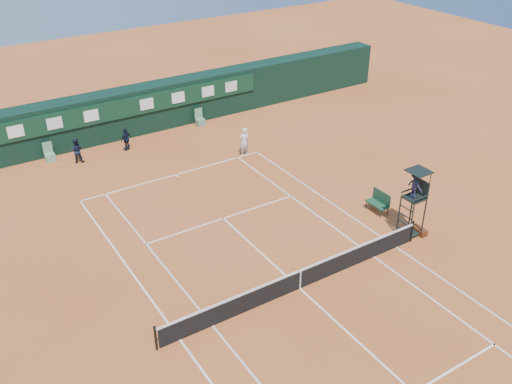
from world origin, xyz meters
TOP-DOWN VIEW (x-y plane):
  - ground at (0.00, 0.00)m, footprint 90.00×90.00m
  - court_lines at (0.00, 0.00)m, footprint 11.05×23.85m
  - tennis_net at (0.00, 0.00)m, footprint 12.90×0.10m
  - back_wall at (0.00, 18.74)m, footprint 40.00×1.65m
  - linesman_chair_left at (-5.50, 17.48)m, footprint 0.55×0.50m
  - linesman_chair_right at (4.50, 17.48)m, footprint 0.55×0.50m
  - umpire_chair at (6.68, 0.43)m, footprint 0.96×0.95m
  - player_bench at (6.97, 2.80)m, footprint 0.56×1.20m
  - tennis_bag at (7.21, 0.25)m, footprint 0.39×0.83m
  - cooler at (7.39, 3.17)m, footprint 0.57×0.57m
  - tennis_ball at (-0.07, 8.35)m, footprint 0.06×0.06m
  - player at (4.61, 11.95)m, footprint 0.67×0.45m
  - ball_kid_left at (-4.15, 16.43)m, footprint 0.89×0.81m
  - ball_kid_right at (-1.09, 16.44)m, footprint 0.91×0.67m

SIDE VIEW (x-z plane):
  - ground at x=0.00m, z-range 0.00..0.00m
  - court_lines at x=0.00m, z-range 0.00..0.01m
  - tennis_ball at x=-0.07m, z-range 0.00..0.06m
  - tennis_bag at x=7.21m, z-range 0.00..0.30m
  - linesman_chair_left at x=-5.50m, z-range -0.26..0.89m
  - linesman_chair_right at x=4.50m, z-range -0.26..0.89m
  - cooler at x=7.39m, z-range 0.00..0.65m
  - tennis_net at x=0.00m, z-range -0.04..1.06m
  - player_bench at x=6.97m, z-range 0.05..1.15m
  - ball_kid_right at x=-1.09m, z-range 0.00..1.44m
  - ball_kid_left at x=-4.15m, z-range 0.00..1.50m
  - player at x=4.61m, z-range 0.00..1.80m
  - back_wall at x=0.00m, z-range 0.01..3.01m
  - umpire_chair at x=6.68m, z-range 0.75..4.17m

